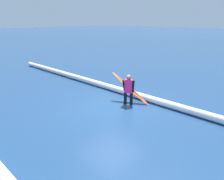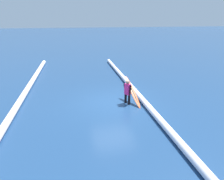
% 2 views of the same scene
% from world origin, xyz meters
% --- Properties ---
extents(ground_plane, '(185.22, 185.22, 0.00)m').
position_xyz_m(ground_plane, '(0.00, 0.00, 0.00)').
color(ground_plane, navy).
extents(surfer, '(0.47, 0.37, 1.39)m').
position_xyz_m(surfer, '(-0.40, -0.75, 0.76)').
color(surfer, black).
rests_on(surfer, ground_plane).
extents(surfboard, '(2.03, 0.55, 1.31)m').
position_xyz_m(surfboard, '(-0.20, -1.11, 0.64)').
color(surfboard, '#E55926').
rests_on(surfboard, ground_plane).
extents(wave_crest_foreground, '(22.51, 0.95, 0.31)m').
position_xyz_m(wave_crest_foreground, '(-0.06, -1.68, 0.16)').
color(wave_crest_foreground, white).
rests_on(wave_crest_foreground, ground_plane).
extents(wave_crest_midground, '(21.44, 0.98, 0.33)m').
position_xyz_m(wave_crest_midground, '(1.13, 5.22, 0.17)').
color(wave_crest_midground, white).
rests_on(wave_crest_midground, ground_plane).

